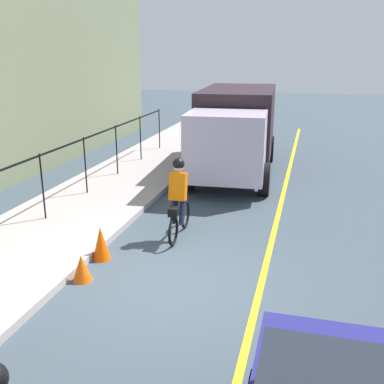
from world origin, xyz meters
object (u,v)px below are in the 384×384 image
(traffic_cone_far, at_px, (82,268))
(cyclist_lead, at_px, (178,199))
(box_truck_background, at_px, (236,127))
(traffic_cone_near, at_px, (101,243))

(traffic_cone_far, bearing_deg, cyclist_lead, -25.50)
(box_truck_background, bearing_deg, cyclist_lead, -5.78)
(box_truck_background, height_order, traffic_cone_far, box_truck_background)
(box_truck_background, relative_size, traffic_cone_near, 9.90)
(traffic_cone_near, bearing_deg, box_truck_background, -10.56)
(cyclist_lead, bearing_deg, box_truck_background, -3.45)
(traffic_cone_far, bearing_deg, box_truck_background, -9.11)
(cyclist_lead, distance_m, traffic_cone_near, 1.98)
(cyclist_lead, xyz_separation_m, traffic_cone_far, (-2.39, 1.14, -0.66))
(cyclist_lead, relative_size, traffic_cone_near, 2.64)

